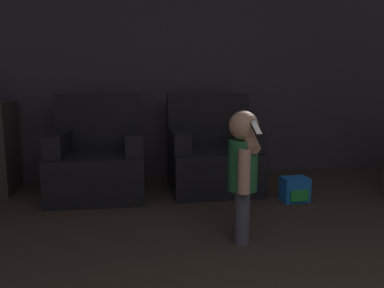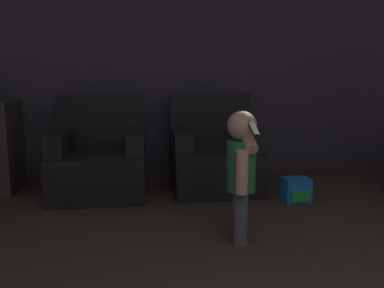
{
  "view_description": "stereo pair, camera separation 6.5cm",
  "coord_description": "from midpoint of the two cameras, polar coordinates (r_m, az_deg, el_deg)",
  "views": [
    {
      "loc": [
        -0.76,
        0.19,
        1.06
      ],
      "look_at": [
        -0.18,
        3.16,
        0.58
      ],
      "focal_mm": 35.0,
      "sensor_mm": 36.0,
      "label": 1
    },
    {
      "loc": [
        -0.7,
        0.18,
        1.06
      ],
      "look_at": [
        -0.18,
        3.16,
        0.58
      ],
      "focal_mm": 35.0,
      "sensor_mm": 36.0,
      "label": 2
    }
  ],
  "objects": [
    {
      "name": "person_toddler",
      "position": [
        2.51,
        7.08,
        -3.3
      ],
      "size": [
        0.2,
        0.35,
        0.89
      ],
      "rotation": [
        0.0,
        0.0,
        -1.83
      ],
      "color": "#474C56",
      "rests_on": "ground_plane"
    },
    {
      "name": "armchair_left",
      "position": [
        3.75,
        -14.54,
        -2.51
      ],
      "size": [
        0.9,
        0.85,
        0.97
      ],
      "rotation": [
        0.0,
        0.0,
        -0.05
      ],
      "color": "black",
      "rests_on": "ground_plane"
    },
    {
      "name": "wall_back",
      "position": [
        4.38,
        -1.46,
        12.14
      ],
      "size": [
        8.4,
        0.05,
        2.6
      ],
      "color": "#3D3842",
      "rests_on": "ground_plane"
    },
    {
      "name": "armchair_right",
      "position": [
        3.85,
        2.64,
        -1.94
      ],
      "size": [
        0.89,
        0.83,
        0.97
      ],
      "rotation": [
        0.0,
        0.0,
        -0.03
      ],
      "color": "black",
      "rests_on": "ground_plane"
    },
    {
      "name": "toy_backpack",
      "position": [
        3.57,
        14.9,
        -6.72
      ],
      "size": [
        0.24,
        0.19,
        0.22
      ],
      "color": "blue",
      "rests_on": "ground_plane"
    }
  ]
}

